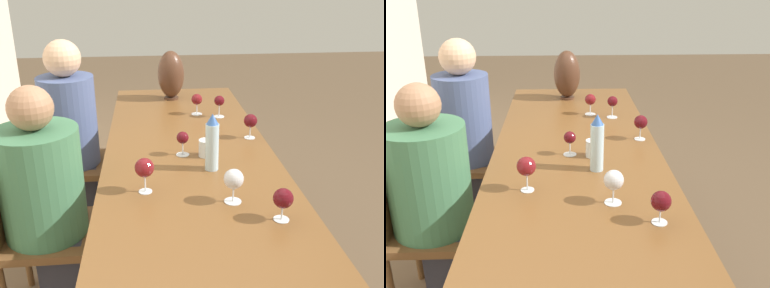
% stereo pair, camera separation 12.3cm
% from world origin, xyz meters
% --- Properties ---
extents(ground_plane, '(14.00, 14.00, 0.00)m').
position_xyz_m(ground_plane, '(0.00, 0.00, 0.00)').
color(ground_plane, brown).
extents(dining_table, '(2.59, 0.88, 0.78)m').
position_xyz_m(dining_table, '(0.00, 0.00, 0.70)').
color(dining_table, brown).
rests_on(dining_table, ground_plane).
extents(water_bottle, '(0.06, 0.06, 0.28)m').
position_xyz_m(water_bottle, '(-0.21, -0.09, 0.91)').
color(water_bottle, silver).
rests_on(water_bottle, dining_table).
extents(water_tumbler, '(0.07, 0.07, 0.09)m').
position_xyz_m(water_tumbler, '(-0.05, -0.08, 0.82)').
color(water_tumbler, silver).
rests_on(water_tumbler, dining_table).
extents(vase, '(0.19, 0.19, 0.36)m').
position_xyz_m(vase, '(1.02, 0.04, 0.96)').
color(vase, '#4C2D1E').
rests_on(vase, dining_table).
extents(wine_glass_0, '(0.07, 0.07, 0.14)m').
position_xyz_m(wine_glass_0, '(0.57, -0.25, 0.88)').
color(wine_glass_0, silver).
rests_on(wine_glass_0, dining_table).
extents(wine_glass_1, '(0.08, 0.08, 0.15)m').
position_xyz_m(wine_glass_1, '(-0.53, -0.13, 0.88)').
color(wine_glass_1, silver).
rests_on(wine_glass_1, dining_table).
extents(wine_glass_2, '(0.07, 0.07, 0.14)m').
position_xyz_m(wine_glass_2, '(0.64, -0.11, 0.88)').
color(wine_glass_2, silver).
rests_on(wine_glass_2, dining_table).
extents(wine_glass_3, '(0.08, 0.08, 0.14)m').
position_xyz_m(wine_glass_3, '(0.18, -0.36, 0.88)').
color(wine_glass_3, silver).
rests_on(wine_glass_3, dining_table).
extents(wine_glass_4, '(0.07, 0.07, 0.13)m').
position_xyz_m(wine_glass_4, '(-0.03, 0.04, 0.87)').
color(wine_glass_4, silver).
rests_on(wine_glass_4, dining_table).
extents(wine_glass_5, '(0.08, 0.08, 0.13)m').
position_xyz_m(wine_glass_5, '(-0.68, -0.29, 0.87)').
color(wine_glass_5, silver).
rests_on(wine_glass_5, dining_table).
extents(wine_glass_6, '(0.08, 0.08, 0.16)m').
position_xyz_m(wine_glass_6, '(-0.41, 0.23, 0.89)').
color(wine_glass_6, silver).
rests_on(wine_glass_6, dining_table).
extents(chair_near, '(0.44, 0.44, 0.88)m').
position_xyz_m(chair_near, '(-0.20, 0.78, 0.49)').
color(chair_near, brown).
rests_on(chair_near, ground_plane).
extents(chair_far, '(0.44, 0.44, 0.88)m').
position_xyz_m(chair_far, '(0.62, 0.78, 0.49)').
color(chair_far, brown).
rests_on(chair_far, ground_plane).
extents(person_near, '(0.39, 0.39, 1.21)m').
position_xyz_m(person_near, '(-0.20, 0.70, 0.64)').
color(person_near, '#2D2D38').
rests_on(person_near, ground_plane).
extents(person_far, '(0.35, 0.35, 1.28)m').
position_xyz_m(person_far, '(0.62, 0.70, 0.69)').
color(person_far, '#2D2D38').
rests_on(person_far, ground_plane).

